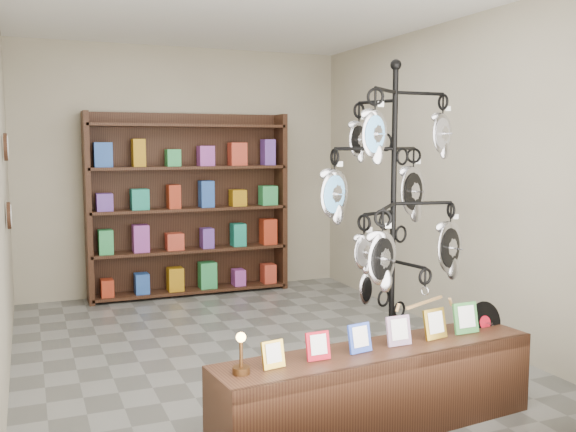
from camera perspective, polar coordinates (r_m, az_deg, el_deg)
name	(u,v)px	position (r m, az deg, el deg)	size (l,w,h in m)	color
ground	(251,348)	(5.90, -3.27, -11.62)	(5.00, 5.00, 0.00)	slate
room_envelope	(250,141)	(5.61, -3.39, 6.65)	(5.00, 5.00, 5.00)	#AEA68C
display_tree	(393,205)	(4.64, 9.35, 1.01)	(1.29, 1.29, 2.41)	black
front_shelf	(379,389)	(4.26, 8.06, -15.01)	(2.23, 0.67, 0.78)	black
back_shelving	(189,210)	(7.86, -8.77, 0.49)	(2.42, 0.36, 2.20)	black
wall_clocks	(7,182)	(6.12, -23.68, 2.82)	(0.03, 0.24, 0.84)	black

